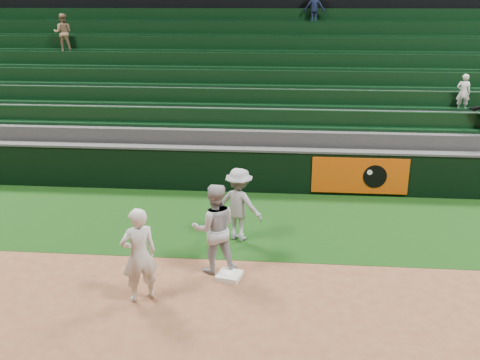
% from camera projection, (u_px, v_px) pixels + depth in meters
% --- Properties ---
extents(ground, '(70.00, 70.00, 0.00)m').
position_uv_depth(ground, '(232.00, 282.00, 10.27)').
color(ground, brown).
rests_on(ground, ground).
extents(foul_grass, '(36.00, 4.20, 0.01)m').
position_uv_depth(foul_grass, '(244.00, 221.00, 13.10)').
color(foul_grass, black).
rests_on(foul_grass, ground).
extents(first_base, '(0.53, 0.53, 0.10)m').
position_uv_depth(first_base, '(229.00, 276.00, 10.41)').
color(first_base, white).
rests_on(first_base, ground).
extents(first_baseman, '(0.77, 0.70, 1.77)m').
position_uv_depth(first_baseman, '(139.00, 255.00, 9.41)').
color(first_baseman, silver).
rests_on(first_baseman, ground).
extents(baserunner, '(1.03, 0.88, 1.83)m').
position_uv_depth(baserunner, '(215.00, 228.00, 10.43)').
color(baserunner, '#A9ACB4').
rests_on(baserunner, ground).
extents(base_coach, '(1.23, 0.98, 1.67)m').
position_uv_depth(base_coach, '(239.00, 205.00, 11.85)').
color(base_coach, '#9699A2').
rests_on(base_coach, foul_grass).
extents(field_wall, '(36.00, 0.45, 1.25)m').
position_uv_depth(field_wall, '(252.00, 170.00, 14.97)').
color(field_wall, black).
rests_on(field_wall, ground).
extents(stadium_seating, '(36.00, 5.95, 5.50)m').
position_uv_depth(stadium_seating, '(259.00, 106.00, 18.19)').
color(stadium_seating, '#323234').
rests_on(stadium_seating, ground).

